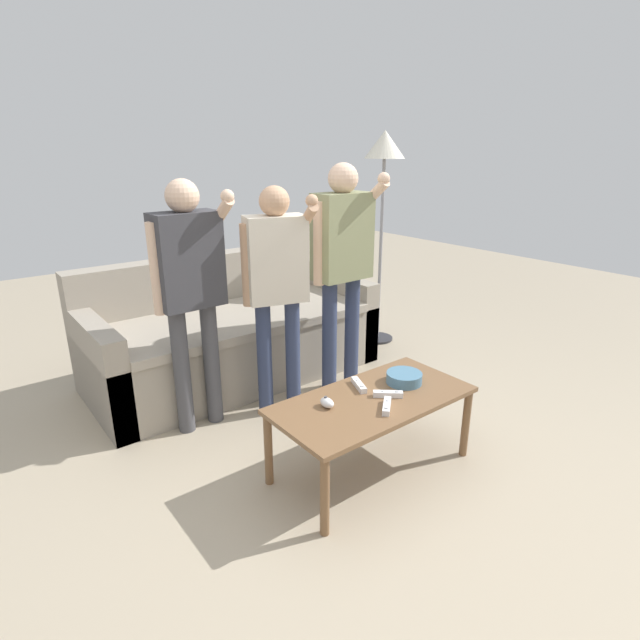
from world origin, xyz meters
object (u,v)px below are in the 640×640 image
Objects in this scene: floor_lamp at (384,162)px; game_remote_wand_spare at (387,406)px; coffee_table at (373,407)px; game_remote_wand_far at (388,394)px; player_right at (342,254)px; game_remote_nunchuk at (327,403)px; player_left at (190,279)px; couch at (232,335)px; game_remote_wand_near at (359,385)px; snack_bowl at (404,378)px; player_center at (277,276)px.

floor_lamp reaches higher than game_remote_wand_spare.
coffee_table is 0.10m from game_remote_wand_far.
coffee_table is at bearing -120.43° from player_right.
game_remote_nunchuk reaches higher than coffee_table.
game_remote_wand_spare is at bearing -41.62° from game_remote_nunchuk.
floor_lamp is 1.19× the size of player_left.
player_right reaches higher than game_remote_wand_far.
game_remote_wand_near is at bearing -89.50° from couch.
couch is at bearing 173.13° from floor_lamp.
floor_lamp reaches higher than player_right.
couch is 1.52m from game_remote_nunchuk.
game_remote_wand_near is at bearing 105.74° from game_remote_wand_far.
snack_bowl reaches higher than game_remote_wand_far.
player_right is 9.62× the size of game_remote_wand_near.
game_remote_wand_near is at bearing -137.70° from floor_lamp.
game_remote_wand_spare is (-0.03, -0.13, 0.07)m from coffee_table.
game_remote_wand_near is at bearing 80.47° from coffee_table.
floor_lamp is 2.18m from game_remote_wand_near.
player_center is at bearing 109.41° from snack_bowl.
game_remote_wand_spare is at bearing -101.65° from coffee_table.
floor_lamp reaches higher than game_remote_nunchuk.
floor_lamp is 1.66m from player_center.
player_center reaches higher than game_remote_wand_near.
player_center is (0.22, 0.77, 0.47)m from game_remote_nunchuk.
game_remote_nunchuk is 0.62× the size of game_remote_wand_far.
game_remote_wand_far is (0.05, -0.17, 0.00)m from game_remote_wand_near.
game_remote_nunchuk is 2.39m from floor_lamp.
player_left is 0.52m from player_center.
coffee_table is 0.74× the size of player_center.
floor_lamp is 1.20m from player_right.
snack_bowl is 0.14× the size of player_center.
player_left is (-0.53, 1.00, 0.57)m from coffee_table.
game_remote_wand_far is (0.06, -1.60, 0.13)m from couch.
coffee_table is 12.30× the size of game_remote_nunchuk.
game_remote_nunchuk is at bearing -167.10° from game_remote_wand_near.
game_remote_wand_near is at bearing 79.45° from game_remote_wand_spare.
game_remote_wand_spare is (0.22, -0.20, -0.01)m from game_remote_nunchuk.
game_remote_wand_near is (-0.47, -0.71, -0.55)m from player_right.
player_right is 1.23m from game_remote_wand_spare.
player_right is at bearing 56.25° from game_remote_wand_near.
game_remote_wand_far is at bearing -161.84° from snack_bowl.
snack_bowl is 1.01m from player_right.
player_left is (-0.54, -0.57, 0.64)m from couch.
player_right is (0.75, 0.77, 0.54)m from game_remote_nunchuk.
game_remote_wand_spare is at bearing -152.32° from snack_bowl.
floor_lamp reaches higher than game_remote_wand_far.
player_center is at bearing 94.24° from game_remote_wand_near.
game_remote_wand_far is (0.07, -0.04, 0.07)m from coffee_table.
player_right is at bearing 73.96° from snack_bowl.
game_remote_wand_near is 0.18m from game_remote_wand_far.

